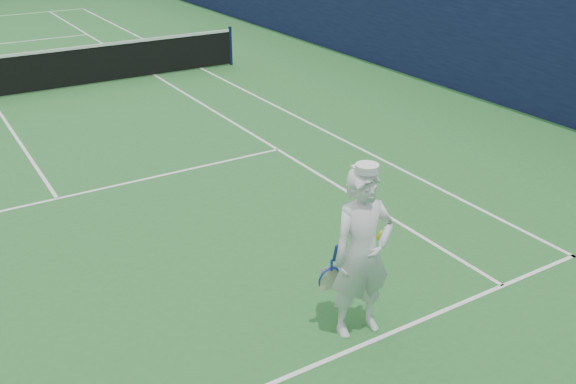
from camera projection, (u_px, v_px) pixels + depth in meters
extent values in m
cube|color=white|center=(202.00, 69.00, 17.80)|extent=(0.06, 23.83, 0.01)
cube|color=white|center=(155.00, 76.00, 17.15)|extent=(0.06, 23.77, 0.01)
cube|color=white|center=(57.00, 199.00, 10.26)|extent=(8.23, 0.06, 0.01)
cylinder|color=#141E4C|center=(231.00, 46.00, 18.01)|extent=(0.09, 0.09, 1.07)
imported|color=white|center=(362.00, 254.00, 6.80)|extent=(0.77, 0.56, 1.94)
cylinder|color=white|center=(367.00, 168.00, 6.38)|extent=(0.24, 0.24, 0.08)
cube|color=white|center=(361.00, 166.00, 6.50)|extent=(0.19, 0.13, 0.02)
cylinder|color=navy|center=(335.00, 253.00, 6.75)|extent=(0.05, 0.09, 0.22)
cube|color=#1E30A4|center=(332.00, 265.00, 6.87)|extent=(0.02, 0.02, 0.14)
torus|color=#1E30A4|center=(329.00, 278.00, 7.01)|extent=(0.31, 0.14, 0.29)
cube|color=beige|center=(329.00, 278.00, 7.01)|extent=(0.22, 0.04, 0.30)
sphere|color=#CED518|center=(379.00, 237.00, 6.93)|extent=(0.07, 0.07, 0.07)
sphere|color=#CED518|center=(382.00, 233.00, 6.95)|extent=(0.07, 0.07, 0.07)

